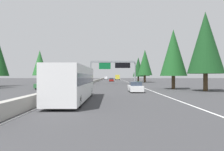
{
  "coord_description": "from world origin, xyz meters",
  "views": [
    {
      "loc": [
        -3.73,
        -5.4,
        2.25
      ],
      "look_at": [
        69.26,
        -5.7,
        2.44
      ],
      "focal_mm": 32.43,
      "sensor_mm": 36.0,
      "label": 1
    }
  ],
  "objects_px": {
    "bus_far_center": "(74,82)",
    "box_truck_mid_left": "(117,77)",
    "conifer_right_mid": "(145,62)",
    "conifer_right_far": "(138,67)",
    "sign_gantry_overhead": "(113,66)",
    "sedan_distant_a": "(135,87)",
    "sedan_near_center": "(111,80)",
    "conifer_left_mid": "(40,63)",
    "pickup_distant_b": "(106,78)",
    "conifer_right_foreground": "(205,43)",
    "oncoming_near": "(46,84)",
    "conifer_right_distant": "(144,67)",
    "conifer_right_near": "(173,53)"
  },
  "relations": [
    {
      "from": "bus_far_center",
      "to": "box_truck_mid_left",
      "type": "distance_m",
      "value": 102.45
    },
    {
      "from": "sedan_near_center",
      "to": "conifer_right_near",
      "type": "distance_m",
      "value": 49.26
    },
    {
      "from": "pickup_distant_b",
      "to": "oncoming_near",
      "type": "relative_size",
      "value": 1.0
    },
    {
      "from": "bus_far_center",
      "to": "oncoming_near",
      "type": "height_order",
      "value": "bus_far_center"
    },
    {
      "from": "conifer_right_distant",
      "to": "conifer_left_mid",
      "type": "distance_m",
      "value": 42.79
    },
    {
      "from": "box_truck_mid_left",
      "to": "conifer_right_far",
      "type": "bearing_deg",
      "value": -171.65
    },
    {
      "from": "sign_gantry_overhead",
      "to": "conifer_right_near",
      "type": "distance_m",
      "value": 23.31
    },
    {
      "from": "conifer_right_foreground",
      "to": "conifer_right_mid",
      "type": "distance_m",
      "value": 40.71
    },
    {
      "from": "conifer_right_near",
      "to": "conifer_left_mid",
      "type": "distance_m",
      "value": 49.52
    },
    {
      "from": "sedan_distant_a",
      "to": "sedan_near_center",
      "type": "xyz_separation_m",
      "value": [
        54.2,
        3.31,
        0.0
      ]
    },
    {
      "from": "sedan_distant_a",
      "to": "sign_gantry_overhead",
      "type": "bearing_deg",
      "value": 5.79
    },
    {
      "from": "bus_far_center",
      "to": "conifer_right_far",
      "type": "height_order",
      "value": "conifer_right_far"
    },
    {
      "from": "sedan_near_center",
      "to": "conifer_right_mid",
      "type": "relative_size",
      "value": 0.38
    },
    {
      "from": "bus_far_center",
      "to": "oncoming_near",
      "type": "relative_size",
      "value": 2.05
    },
    {
      "from": "box_truck_mid_left",
      "to": "conifer_right_foreground",
      "type": "bearing_deg",
      "value": -173.43
    },
    {
      "from": "box_truck_mid_left",
      "to": "sign_gantry_overhead",
      "type": "bearing_deg",
      "value": 177.28
    },
    {
      "from": "sign_gantry_overhead",
      "to": "bus_far_center",
      "type": "relative_size",
      "value": 1.1
    },
    {
      "from": "sedan_near_center",
      "to": "conifer_right_mid",
      "type": "height_order",
      "value": "conifer_right_mid"
    },
    {
      "from": "conifer_right_near",
      "to": "bus_far_center",
      "type": "bearing_deg",
      "value": 139.51
    },
    {
      "from": "conifer_right_foreground",
      "to": "oncoming_near",
      "type": "bearing_deg",
      "value": 76.93
    },
    {
      "from": "conifer_right_distant",
      "to": "oncoming_near",
      "type": "bearing_deg",
      "value": 153.06
    },
    {
      "from": "sign_gantry_overhead",
      "to": "conifer_right_near",
      "type": "xyz_separation_m",
      "value": [
        -20.95,
        -10.15,
        1.15
      ]
    },
    {
      "from": "bus_far_center",
      "to": "conifer_right_far",
      "type": "bearing_deg",
      "value": -13.27
    },
    {
      "from": "conifer_right_mid",
      "to": "conifer_right_far",
      "type": "distance_m",
      "value": 5.74
    },
    {
      "from": "bus_far_center",
      "to": "conifer_right_near",
      "type": "xyz_separation_m",
      "value": [
        16.62,
        -14.19,
        4.58
      ]
    },
    {
      "from": "bus_far_center",
      "to": "conifer_right_distant",
      "type": "distance_m",
      "value": 71.38
    },
    {
      "from": "oncoming_near",
      "to": "conifer_left_mid",
      "type": "height_order",
      "value": "conifer_left_mid"
    },
    {
      "from": "pickup_distant_b",
      "to": "oncoming_near",
      "type": "xyz_separation_m",
      "value": [
        -97.07,
        8.29,
        0.0
      ]
    },
    {
      "from": "bus_far_center",
      "to": "sedan_near_center",
      "type": "distance_m",
      "value": 64.48
    },
    {
      "from": "bus_far_center",
      "to": "conifer_right_foreground",
      "type": "relative_size",
      "value": 0.96
    },
    {
      "from": "pickup_distant_b",
      "to": "conifer_right_far",
      "type": "height_order",
      "value": "conifer_right_far"
    },
    {
      "from": "sign_gantry_overhead",
      "to": "oncoming_near",
      "type": "xyz_separation_m",
      "value": [
        -19.77,
        12.32,
        -4.23
      ]
    },
    {
      "from": "sign_gantry_overhead",
      "to": "pickup_distant_b",
      "type": "relative_size",
      "value": 2.26
    },
    {
      "from": "conifer_right_distant",
      "to": "conifer_right_far",
      "type": "bearing_deg",
      "value": 159.89
    },
    {
      "from": "bus_far_center",
      "to": "box_truck_mid_left",
      "type": "bearing_deg",
      "value": -3.98
    },
    {
      "from": "conifer_right_mid",
      "to": "conifer_right_distant",
      "type": "bearing_deg",
      "value": -8.51
    },
    {
      "from": "conifer_right_far",
      "to": "conifer_left_mid",
      "type": "relative_size",
      "value": 0.84
    },
    {
      "from": "conifer_right_foreground",
      "to": "conifer_right_mid",
      "type": "height_order",
      "value": "conifer_right_foreground"
    },
    {
      "from": "box_truck_mid_left",
      "to": "conifer_right_near",
      "type": "bearing_deg",
      "value": -175.27
    },
    {
      "from": "conifer_right_far",
      "to": "conifer_right_distant",
      "type": "xyz_separation_m",
      "value": [
        11.2,
        -4.1,
        0.67
      ]
    },
    {
      "from": "box_truck_mid_left",
      "to": "conifer_left_mid",
      "type": "bearing_deg",
      "value": 150.94
    },
    {
      "from": "pickup_distant_b",
      "to": "conifer_right_mid",
      "type": "distance_m",
      "value": 64.54
    },
    {
      "from": "conifer_right_near",
      "to": "conifer_right_mid",
      "type": "bearing_deg",
      "value": -1.71
    },
    {
      "from": "sign_gantry_overhead",
      "to": "sedan_near_center",
      "type": "xyz_separation_m",
      "value": [
        26.81,
        0.53,
        -4.47
      ]
    },
    {
      "from": "sedan_distant_a",
      "to": "sedan_near_center",
      "type": "relative_size",
      "value": 1.0
    },
    {
      "from": "conifer_right_far",
      "to": "conifer_left_mid",
      "type": "height_order",
      "value": "conifer_left_mid"
    },
    {
      "from": "conifer_right_foreground",
      "to": "conifer_right_near",
      "type": "relative_size",
      "value": 1.15
    },
    {
      "from": "bus_far_center",
      "to": "pickup_distant_b",
      "type": "relative_size",
      "value": 2.05
    },
    {
      "from": "sedan_distant_a",
      "to": "conifer_right_near",
      "type": "relative_size",
      "value": 0.42
    },
    {
      "from": "bus_far_center",
      "to": "sedan_distant_a",
      "type": "bearing_deg",
      "value": -33.78
    }
  ]
}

